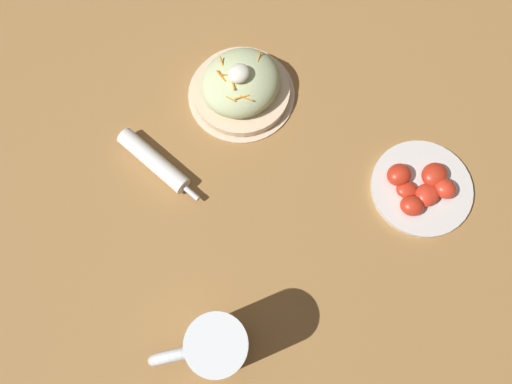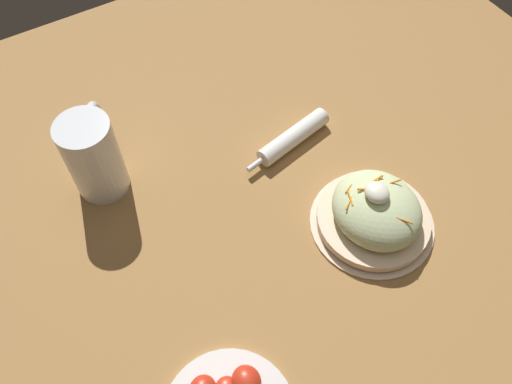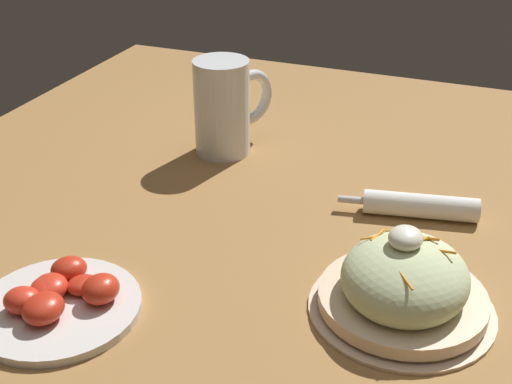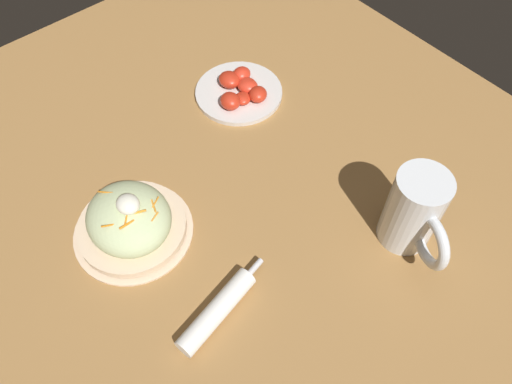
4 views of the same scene
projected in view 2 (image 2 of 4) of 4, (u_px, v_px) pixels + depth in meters
The scene contains 4 objects.
ground_plane at pixel (298, 213), 0.91m from camera, with size 1.43×1.43×0.00m, color #9E703D.
salad_plate at pixel (375, 213), 0.87m from camera, with size 0.21×0.21×0.10m.
beer_mug at pixel (95, 158), 0.88m from camera, with size 0.15×0.10×0.16m.
napkin_roll at pixel (293, 137), 0.98m from camera, with size 0.06×0.20×0.03m.
Camera 2 is at (0.37, -0.30, 0.78)m, focal length 36.53 mm.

